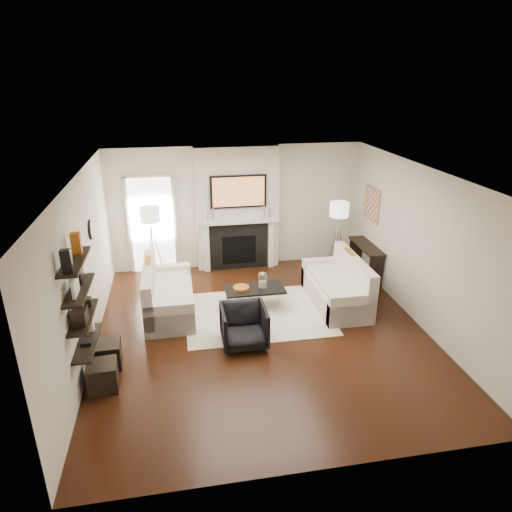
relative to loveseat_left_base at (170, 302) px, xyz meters
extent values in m
plane|color=#32170B|center=(1.54, -0.96, -0.21)|extent=(6.00, 6.00, 0.00)
plane|color=white|center=(1.54, -0.96, 2.49)|extent=(6.00, 6.00, 0.00)
plane|color=silver|center=(1.54, 2.04, 1.14)|extent=(5.50, 0.00, 5.50)
plane|color=silver|center=(1.54, -3.96, 1.14)|extent=(5.50, 0.00, 5.50)
plane|color=silver|center=(-1.21, -0.96, 1.14)|extent=(0.00, 6.00, 6.00)
plane|color=silver|center=(4.29, -0.96, 1.14)|extent=(0.00, 6.00, 6.00)
cube|color=silver|center=(1.54, 1.92, 1.14)|extent=(1.80, 0.25, 2.70)
cube|color=black|center=(1.54, 1.78, 0.31)|extent=(1.30, 0.02, 1.04)
cube|color=black|center=(1.54, 1.78, 0.24)|extent=(0.75, 0.02, 0.65)
cube|color=white|center=(0.82, 1.75, 0.34)|extent=(0.12, 0.08, 1.10)
cube|color=white|center=(2.26, 1.75, 0.34)|extent=(0.12, 0.08, 1.10)
cube|color=white|center=(1.54, 1.73, 0.91)|extent=(1.70, 0.18, 0.07)
cube|color=black|center=(1.54, 1.76, 1.57)|extent=(1.20, 0.06, 0.70)
cube|color=#BF723F|center=(1.54, 1.72, 1.57)|extent=(1.10, 0.00, 0.62)
cylinder|color=silver|center=(0.99, 1.74, 1.09)|extent=(0.04, 0.04, 0.30)
cylinder|color=silver|center=(0.86, 1.74, 1.06)|extent=(0.04, 0.04, 0.24)
cylinder|color=silver|center=(2.09, 1.74, 1.09)|extent=(0.04, 0.04, 0.30)
cylinder|color=silver|center=(2.22, 1.74, 1.06)|extent=(0.04, 0.04, 0.24)
cube|color=white|center=(-0.31, 2.02, 0.84)|extent=(0.90, 0.02, 2.10)
cube|color=white|center=(-0.79, 2.00, 0.84)|extent=(0.06, 0.06, 2.16)
cube|color=white|center=(0.17, 2.00, 0.84)|extent=(0.06, 0.06, 2.16)
cube|color=white|center=(-0.31, 2.00, 1.92)|extent=(1.02, 0.06, 0.06)
cube|color=beige|center=(1.57, -0.36, -0.20)|extent=(2.60, 2.00, 0.01)
cube|color=silver|center=(0.00, 0.00, 0.00)|extent=(0.85, 1.80, 0.42)
cube|color=silver|center=(-0.33, 0.00, 0.32)|extent=(0.18, 1.80, 0.80)
cube|color=silver|center=(0.00, -0.81, 0.09)|extent=(0.85, 0.18, 0.60)
cube|color=silver|center=(0.00, 0.81, 0.09)|extent=(0.85, 0.18, 0.60)
cube|color=silver|center=(0.05, 0.00, 0.26)|extent=(0.63, 1.44, 0.10)
cube|color=#B65C16|center=(-0.33, 0.30, 0.52)|extent=(0.10, 0.42, 0.42)
cube|color=black|center=(-0.33, -0.30, 0.51)|extent=(0.10, 0.40, 0.40)
cube|color=silver|center=(3.11, -0.22, 0.00)|extent=(0.85, 1.80, 0.42)
cube|color=silver|center=(3.44, -0.22, 0.32)|extent=(0.18, 1.80, 0.80)
cube|color=silver|center=(3.11, -1.03, 0.09)|extent=(0.85, 0.18, 0.60)
cube|color=silver|center=(3.11, 0.59, 0.09)|extent=(0.85, 0.18, 0.60)
cube|color=silver|center=(3.06, -0.22, 0.26)|extent=(0.63, 1.44, 0.10)
cube|color=#B65C16|center=(3.44, 0.08, 0.52)|extent=(0.10, 0.42, 0.42)
cube|color=black|center=(3.44, -0.52, 0.51)|extent=(0.10, 0.40, 0.40)
cube|color=black|center=(1.56, -0.13, 0.19)|extent=(1.10, 0.55, 0.04)
cylinder|color=silver|center=(1.06, -0.35, -0.02)|extent=(0.02, 0.02, 0.38)
cylinder|color=silver|center=(2.06, -0.35, -0.02)|extent=(0.02, 0.02, 0.38)
cylinder|color=silver|center=(1.06, 0.09, -0.02)|extent=(0.02, 0.02, 0.38)
cylinder|color=silver|center=(2.06, 0.09, -0.02)|extent=(0.02, 0.02, 0.38)
cylinder|color=white|center=(1.71, -0.13, 0.35)|extent=(0.16, 0.16, 0.28)
cylinder|color=white|center=(1.71, -0.13, 0.29)|extent=(0.09, 0.09, 0.13)
cylinder|color=#B5781E|center=(1.31, -0.13, 0.24)|extent=(0.30, 0.30, 0.05)
imported|color=black|center=(1.18, -1.30, 0.16)|extent=(0.72, 0.67, 0.74)
cylinder|color=silver|center=(-0.31, 1.49, 0.39)|extent=(0.02, 0.02, 1.20)
cylinder|color=white|center=(-0.31, 1.49, 1.24)|extent=(0.40, 0.40, 0.30)
cylinder|color=silver|center=(-0.20, 1.49, 0.39)|extent=(0.25, 0.02, 1.23)
cylinder|color=silver|center=(-0.36, 1.59, 0.39)|extent=(0.14, 0.22, 1.23)
cylinder|color=silver|center=(-0.36, 1.40, 0.39)|extent=(0.14, 0.22, 1.23)
cylinder|color=silver|center=(3.59, 1.17, 0.39)|extent=(0.02, 0.02, 1.20)
cylinder|color=white|center=(3.59, 1.17, 1.24)|extent=(0.40, 0.40, 0.30)
cylinder|color=silver|center=(3.70, 1.17, 0.39)|extent=(0.25, 0.02, 1.23)
cylinder|color=silver|center=(3.54, 1.27, 0.39)|extent=(0.14, 0.22, 1.23)
cylinder|color=silver|center=(3.54, 1.07, 0.39)|extent=(0.14, 0.22, 1.23)
cube|color=black|center=(4.11, 0.80, 0.52)|extent=(0.35, 1.20, 0.04)
cube|color=black|center=(4.11, 0.25, 0.14)|extent=(0.30, 0.04, 0.71)
cube|color=black|center=(4.11, 1.35, 0.14)|extent=(0.30, 0.04, 0.71)
cube|color=tan|center=(4.27, 1.09, 1.34)|extent=(0.03, 0.70, 0.70)
cube|color=black|center=(-1.08, -1.96, 0.49)|extent=(0.25, 1.00, 0.03)
cube|color=black|center=(-1.08, -1.96, 0.89)|extent=(0.25, 1.00, 0.04)
cube|color=black|center=(-1.08, -1.96, 1.29)|extent=(0.25, 1.00, 0.04)
cube|color=black|center=(-1.08, -1.96, 1.69)|extent=(0.25, 1.00, 0.04)
cube|color=black|center=(-1.08, -2.33, 1.85)|extent=(0.12, 0.10, 0.28)
cube|color=#B65C16|center=(-1.08, -1.71, 1.85)|extent=(0.12, 0.10, 0.28)
cube|color=white|center=(-1.08, -2.12, 1.42)|extent=(0.04, 0.30, 0.22)
cube|color=black|center=(-1.08, -1.73, 1.40)|extent=(0.04, 0.22, 0.18)
cube|color=black|center=(-1.08, -2.15, 1.01)|extent=(0.18, 0.25, 0.20)
cube|color=black|center=(-1.08, -1.68, 0.97)|extent=(0.15, 0.12, 0.12)
cube|color=black|center=(-1.08, -1.99, 0.53)|extent=(0.14, 0.20, 0.05)
cube|color=white|center=(-1.08, -1.66, 0.60)|extent=(0.10, 0.10, 0.18)
cylinder|color=black|center=(-1.19, -0.06, 1.49)|extent=(0.04, 0.34, 0.34)
cylinder|color=white|center=(-1.16, -0.06, 1.49)|extent=(0.01, 0.29, 0.29)
cube|color=black|center=(-0.93, -1.53, -0.01)|extent=(0.42, 0.42, 0.40)
cube|color=black|center=(-0.93, -2.05, -0.01)|extent=(0.43, 0.43, 0.40)
camera|label=1|loc=(0.25, -7.59, 3.91)|focal=32.00mm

